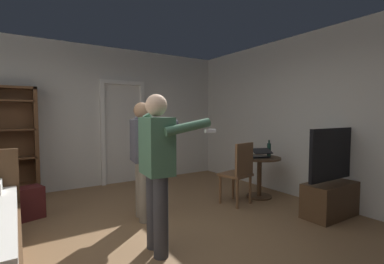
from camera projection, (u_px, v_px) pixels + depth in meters
The scene contains 13 objects.
ground_plane at pixel (150, 246), 2.99m from camera, with size 6.38×6.38×0.00m, color olive.
wall_back at pixel (87, 116), 5.38m from camera, with size 6.04×0.12×2.78m, color beige.
wall_right at pixel (315, 117), 4.50m from camera, with size 0.12×6.04×2.78m, color beige.
doorway_frame at pixel (123, 125), 5.70m from camera, with size 0.93×0.08×2.13m.
bookshelf at pixel (6, 140), 4.49m from camera, with size 0.92×0.32×1.89m.
tv_flatscreen at pixel (335, 189), 3.89m from camera, with size 1.24×0.40×1.25m.
side_table at pixel (259, 170), 4.71m from camera, with size 0.72×0.72×0.70m.
laptop at pixel (260, 155), 4.64m from camera, with size 0.41×0.42×0.16m.
bottle_on_table at pixel (269, 150), 4.70m from camera, with size 0.06×0.06×0.30m.
wooden_chair at pixel (239, 171), 4.32m from camera, with size 0.49×0.49×0.99m.
person_blue_shirt at pixel (158, 163), 2.80m from camera, with size 0.67×0.58×1.64m.
person_striped_shirt at pixel (143, 153), 3.71m from camera, with size 0.60×0.62×1.60m.
suitcase_dark at pixel (23, 204), 3.71m from camera, with size 0.49×0.29×0.44m, color #4C1919.
Camera 1 is at (-1.19, -2.68, 1.44)m, focal length 25.60 mm.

